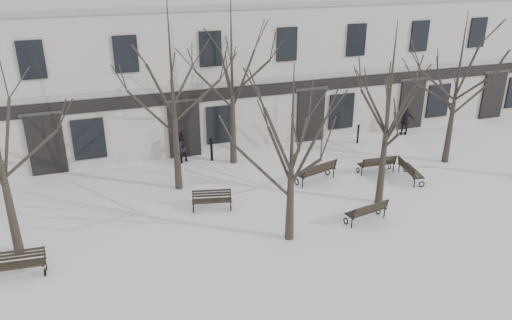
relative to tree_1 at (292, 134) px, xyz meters
name	(u,v)px	position (x,y,z in m)	size (l,w,h in m)	color
ground	(314,216)	(1.57, 1.19, -4.07)	(100.00, 100.00, 0.00)	silver
building	(222,30)	(1.57, 14.15, 1.45)	(40.40, 10.20, 11.40)	#B7B1A9
tree_1	(292,134)	(0.00, 0.00, 0.00)	(4.56, 4.56, 6.52)	black
tree_2	(390,95)	(4.66, 1.39, 0.58)	(5.21, 5.21, 7.44)	black
tree_4	(172,74)	(-2.99, 5.51, 1.09)	(5.78, 5.78, 8.25)	black
tree_5	(232,58)	(0.16, 7.52, 1.13)	(5.83, 5.83, 8.32)	black
tree_6	(459,72)	(10.20, 4.11, 0.49)	(5.10, 5.10, 7.29)	black
bench_0	(18,263)	(-9.15, 0.80, -3.61)	(1.73, 0.75, 0.85)	black
bench_1	(317,171)	(3.06, 4.08, -3.53)	(2.09, 1.23, 1.00)	black
bench_2	(367,211)	(3.31, 0.13, -3.60)	(1.80, 0.92, 0.87)	black
bench_3	(212,199)	(-2.10, 3.12, -3.63)	(1.68, 0.92, 0.80)	black
bench_4	(377,164)	(6.20, 4.04, -3.59)	(1.80, 0.74, 0.89)	black
bench_5	(409,170)	(7.19, 2.89, -3.58)	(0.98, 1.86, 0.89)	black
bollard_a	(211,149)	(-0.80, 8.12, -3.42)	(0.16, 0.16, 1.21)	black
bollard_b	(358,133)	(7.40, 7.90, -3.50)	(0.14, 0.14, 1.07)	black
pedestrian_b	(181,162)	(-2.33, 8.40, -4.07)	(0.78, 0.60, 1.60)	black
pedestrian_c	(403,135)	(10.60, 8.20, -4.07)	(1.01, 0.42, 1.72)	black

